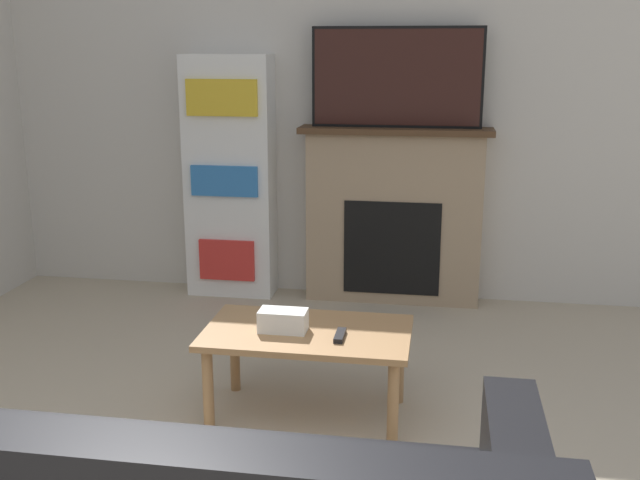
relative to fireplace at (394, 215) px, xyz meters
name	(u,v)px	position (x,y,z in m)	size (l,w,h in m)	color
wall_back	(344,101)	(-0.36, 0.14, 0.75)	(5.75, 0.06, 2.70)	beige
fireplace	(394,215)	(0.00, 0.00, 0.00)	(1.27, 0.28, 1.20)	tan
tv	(397,78)	(0.00, -0.02, 0.92)	(1.11, 0.03, 0.64)	black
coffee_table	(307,342)	(-0.27, -1.77, -0.22)	(0.95, 0.56, 0.44)	#A87A4C
tissue_box	(283,321)	(-0.38, -1.80, -0.11)	(0.22, 0.12, 0.10)	white
remote_control	(340,335)	(-0.11, -1.85, -0.15)	(0.04, 0.15, 0.02)	black
bookshelf	(230,178)	(-1.14, -0.02, 0.23)	(0.60, 0.29, 1.66)	white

